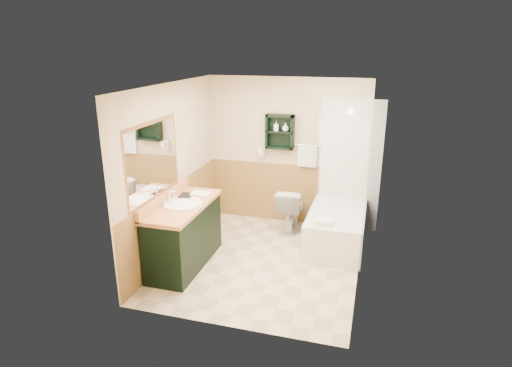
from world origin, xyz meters
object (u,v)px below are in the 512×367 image
object	(u,v)px
hair_dryer	(262,152)
vanity_book	(179,188)
toilet	(291,209)
soap_bottle_a	(276,129)
bathtub	(336,227)
vanity	(184,235)
wall_shelf	(280,132)
soap_bottle_b	(285,128)

from	to	relation	value
hair_dryer	vanity_book	bearing A→B (deg)	-116.45
toilet	soap_bottle_a	bearing A→B (deg)	-38.58
toilet	soap_bottle_a	xyz separation A→B (m)	(-0.32, 0.24, 1.25)
toilet	vanity_book	world-z (taller)	vanity_book
soap_bottle_a	hair_dryer	bearing A→B (deg)	172.92
bathtub	soap_bottle_a	xyz separation A→B (m)	(-1.08, 0.57, 1.33)
bathtub	soap_bottle_a	bearing A→B (deg)	152.33
bathtub	soap_bottle_a	world-z (taller)	soap_bottle_a
soap_bottle_a	vanity_book	bearing A→B (deg)	-123.77
vanity	bathtub	xyz separation A→B (m)	(1.92, 1.20, -0.17)
wall_shelf	hair_dryer	xyz separation A→B (m)	(-0.30, 0.02, -0.35)
vanity	bathtub	bearing A→B (deg)	31.97
soap_bottle_a	soap_bottle_b	xyz separation A→B (m)	(0.15, 0.00, 0.02)
hair_dryer	soap_bottle_a	size ratio (longest dim) A/B	1.57
vanity_book	vanity	bearing A→B (deg)	-64.23
vanity_book	soap_bottle_a	size ratio (longest dim) A/B	1.57
hair_dryer	toilet	bearing A→B (deg)	-25.78
wall_shelf	vanity_book	distance (m)	1.92
vanity	soap_bottle_a	bearing A→B (deg)	64.66
vanity_book	bathtub	bearing A→B (deg)	18.24
soap_bottle_b	wall_shelf	bearing A→B (deg)	176.88
wall_shelf	soap_bottle_a	size ratio (longest dim) A/B	3.59
hair_dryer	bathtub	world-z (taller)	hair_dryer
toilet	soap_bottle_b	world-z (taller)	soap_bottle_b
bathtub	toilet	world-z (taller)	toilet
hair_dryer	vanity_book	world-z (taller)	hair_dryer
soap_bottle_a	soap_bottle_b	distance (m)	0.15
vanity	toilet	xyz separation A→B (m)	(1.15, 1.53, -0.09)
vanity_book	toilet	bearing A→B (deg)	37.91
soap_bottle_b	vanity	bearing A→B (deg)	-119.19
toilet	vanity_book	bearing A→B (deg)	42.27
wall_shelf	soap_bottle_a	world-z (taller)	wall_shelf
toilet	vanity_book	distance (m)	1.93
vanity	soap_bottle_b	xyz separation A→B (m)	(0.99, 1.77, 1.18)
wall_shelf	vanity_book	size ratio (longest dim) A/B	2.29
hair_dryer	soap_bottle_b	world-z (taller)	soap_bottle_b
bathtub	vanity_book	bearing A→B (deg)	-155.97
vanity	toilet	world-z (taller)	vanity
bathtub	soap_bottle_b	size ratio (longest dim) A/B	11.53
vanity	vanity_book	xyz separation A→B (m)	(-0.17, 0.27, 0.56)
bathtub	soap_bottle_a	size ratio (longest dim) A/B	9.80
vanity_book	wall_shelf	bearing A→B (deg)	49.01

